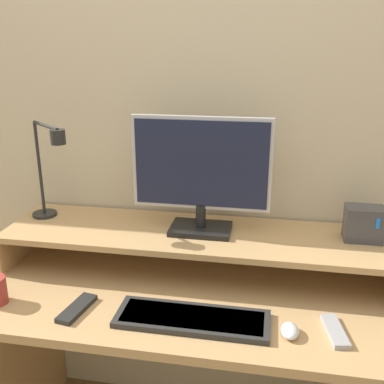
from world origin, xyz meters
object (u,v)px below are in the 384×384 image
(router_dock, at_px, (364,224))
(remote_control, at_px, (77,308))
(mouse, at_px, (290,331))
(keyboard, at_px, (192,319))
(remote_secondary, at_px, (335,331))
(desk_lamp, at_px, (49,169))
(monitor, at_px, (201,172))

(router_dock, bearing_deg, remote_control, -157.68)
(mouse, bearing_deg, keyboard, 176.91)
(mouse, bearing_deg, remote_secondary, 14.13)
(keyboard, height_order, remote_secondary, keyboard)
(desk_lamp, bearing_deg, router_dock, 2.08)
(monitor, xyz_separation_m, keyboard, (0.03, -0.34, -0.36))
(mouse, relative_size, remote_control, 0.46)
(remote_control, bearing_deg, desk_lamp, 124.23)
(remote_control, height_order, remote_secondary, same)
(router_dock, xyz_separation_m, mouse, (-0.24, -0.38, -0.20))
(router_dock, xyz_separation_m, remote_secondary, (-0.11, -0.34, -0.20))
(desk_lamp, distance_m, remote_secondary, 1.11)
(router_dock, distance_m, mouse, 0.49)
(router_dock, bearing_deg, mouse, -122.94)
(remote_control, bearing_deg, mouse, -0.60)
(monitor, distance_m, keyboard, 0.50)
(desk_lamp, xyz_separation_m, router_dock, (1.12, 0.04, -0.15))
(remote_control, bearing_deg, keyboard, 1.35)
(remote_secondary, bearing_deg, desk_lamp, 163.29)
(desk_lamp, bearing_deg, remote_secondary, -16.71)
(remote_secondary, bearing_deg, mouse, -165.87)
(keyboard, bearing_deg, router_dock, 34.11)
(keyboard, relative_size, mouse, 5.99)
(monitor, height_order, desk_lamp, monitor)
(desk_lamp, height_order, remote_secondary, desk_lamp)
(desk_lamp, xyz_separation_m, remote_control, (0.22, -0.33, -0.35))
(monitor, bearing_deg, remote_control, -134.35)
(mouse, xyz_separation_m, remote_secondary, (0.13, 0.03, -0.01))
(router_dock, xyz_separation_m, keyboard, (-0.53, -0.36, -0.20))
(router_dock, relative_size, keyboard, 0.27)
(desk_lamp, xyz_separation_m, mouse, (0.88, -0.33, -0.34))
(remote_control, bearing_deg, router_dock, 22.32)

